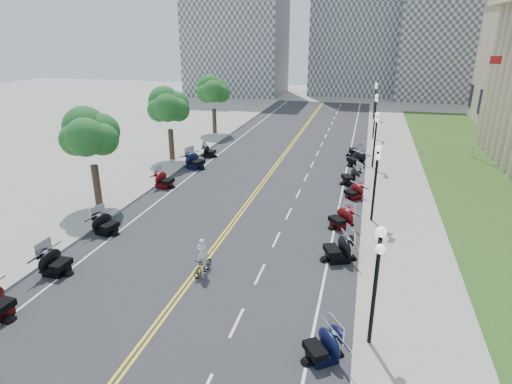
% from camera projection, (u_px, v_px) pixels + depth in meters
% --- Properties ---
extents(ground, '(160.00, 160.00, 0.00)m').
position_uv_depth(ground, '(225.00, 234.00, 26.02)').
color(ground, gray).
extents(road, '(16.00, 90.00, 0.01)m').
position_uv_depth(road, '(264.00, 182.00, 35.09)').
color(road, '#333335').
rests_on(road, ground).
extents(centerline_yellow_a, '(0.12, 90.00, 0.00)m').
position_uv_depth(centerline_yellow_a, '(262.00, 182.00, 35.11)').
color(centerline_yellow_a, yellow).
rests_on(centerline_yellow_a, road).
extents(centerline_yellow_b, '(0.12, 90.00, 0.00)m').
position_uv_depth(centerline_yellow_b, '(265.00, 182.00, 35.06)').
color(centerline_yellow_b, yellow).
rests_on(centerline_yellow_b, road).
extents(edge_line_north, '(0.12, 90.00, 0.00)m').
position_uv_depth(edge_line_north, '(343.00, 188.00, 33.57)').
color(edge_line_north, white).
rests_on(edge_line_north, road).
extents(edge_line_south, '(0.12, 90.00, 0.00)m').
position_uv_depth(edge_line_south, '(191.00, 176.00, 36.60)').
color(edge_line_south, white).
rests_on(edge_line_south, road).
extents(lane_dash_4, '(0.12, 2.00, 0.00)m').
position_uv_depth(lane_dash_4, '(237.00, 323.00, 18.00)').
color(lane_dash_4, white).
rests_on(lane_dash_4, road).
extents(lane_dash_5, '(0.12, 2.00, 0.00)m').
position_uv_depth(lane_dash_5, '(260.00, 274.00, 21.63)').
color(lane_dash_5, white).
rests_on(lane_dash_5, road).
extents(lane_dash_6, '(0.12, 2.00, 0.00)m').
position_uv_depth(lane_dash_6, '(276.00, 239.00, 25.26)').
color(lane_dash_6, white).
rests_on(lane_dash_6, road).
extents(lane_dash_7, '(0.12, 2.00, 0.00)m').
position_uv_depth(lane_dash_7, '(289.00, 214.00, 28.89)').
color(lane_dash_7, white).
rests_on(lane_dash_7, road).
extents(lane_dash_8, '(0.12, 2.00, 0.00)m').
position_uv_depth(lane_dash_8, '(298.00, 193.00, 32.52)').
color(lane_dash_8, white).
rests_on(lane_dash_8, road).
extents(lane_dash_9, '(0.12, 2.00, 0.00)m').
position_uv_depth(lane_dash_9, '(306.00, 177.00, 36.14)').
color(lane_dash_9, white).
rests_on(lane_dash_9, road).
extents(lane_dash_10, '(0.12, 2.00, 0.00)m').
position_uv_depth(lane_dash_10, '(312.00, 164.00, 39.77)').
color(lane_dash_10, white).
rests_on(lane_dash_10, road).
extents(lane_dash_11, '(0.12, 2.00, 0.00)m').
position_uv_depth(lane_dash_11, '(317.00, 153.00, 43.40)').
color(lane_dash_11, white).
rests_on(lane_dash_11, road).
extents(lane_dash_12, '(0.12, 2.00, 0.00)m').
position_uv_depth(lane_dash_12, '(322.00, 144.00, 47.03)').
color(lane_dash_12, white).
rests_on(lane_dash_12, road).
extents(lane_dash_13, '(0.12, 2.00, 0.00)m').
position_uv_depth(lane_dash_13, '(326.00, 136.00, 50.65)').
color(lane_dash_13, white).
rests_on(lane_dash_13, road).
extents(lane_dash_14, '(0.12, 2.00, 0.00)m').
position_uv_depth(lane_dash_14, '(329.00, 129.00, 54.28)').
color(lane_dash_14, white).
rests_on(lane_dash_14, road).
extents(lane_dash_15, '(0.12, 2.00, 0.00)m').
position_uv_depth(lane_dash_15, '(332.00, 123.00, 57.91)').
color(lane_dash_15, white).
rests_on(lane_dash_15, road).
extents(lane_dash_16, '(0.12, 2.00, 0.00)m').
position_uv_depth(lane_dash_16, '(334.00, 118.00, 61.54)').
color(lane_dash_16, white).
rests_on(lane_dash_16, road).
extents(lane_dash_17, '(0.12, 2.00, 0.00)m').
position_uv_depth(lane_dash_17, '(337.00, 113.00, 65.17)').
color(lane_dash_17, white).
rests_on(lane_dash_17, road).
extents(lane_dash_18, '(0.12, 2.00, 0.00)m').
position_uv_depth(lane_dash_18, '(339.00, 109.00, 68.79)').
color(lane_dash_18, white).
rests_on(lane_dash_18, road).
extents(lane_dash_19, '(0.12, 2.00, 0.00)m').
position_uv_depth(lane_dash_19, '(340.00, 105.00, 72.42)').
color(lane_dash_19, white).
rests_on(lane_dash_19, road).
extents(sidewalk_north, '(5.00, 90.00, 0.15)m').
position_uv_depth(sidewalk_north, '(397.00, 192.00, 32.58)').
color(sidewalk_north, '#9E9991').
rests_on(sidewalk_north, ground).
extents(sidewalk_south, '(5.00, 90.00, 0.15)m').
position_uv_depth(sidewalk_south, '(148.00, 171.00, 37.55)').
color(sidewalk_south, '#9E9991').
rests_on(sidewalk_south, ground).
extents(lawn, '(9.00, 60.00, 0.10)m').
position_uv_depth(lawn, '(475.00, 169.00, 38.19)').
color(lawn, '#356023').
rests_on(lawn, ground).
extents(distant_block_a, '(18.00, 14.00, 26.00)m').
position_uv_depth(distant_block_a, '(237.00, 25.00, 81.98)').
color(distant_block_a, gray).
rests_on(distant_block_a, ground).
extents(distant_block_b, '(16.00, 12.00, 30.00)m').
position_uv_depth(distant_block_b, '(356.00, 13.00, 81.52)').
color(distant_block_b, gray).
rests_on(distant_block_b, ground).
extents(distant_block_c, '(20.00, 14.00, 22.00)m').
position_uv_depth(distant_block_c, '(457.00, 36.00, 75.93)').
color(distant_block_c, gray).
rests_on(distant_block_c, ground).
extents(street_lamp_1, '(0.50, 1.20, 4.90)m').
position_uv_depth(street_lamp_1, '(375.00, 288.00, 15.83)').
color(street_lamp_1, black).
rests_on(street_lamp_1, sidewalk_north).
extents(street_lamp_2, '(0.50, 1.20, 4.90)m').
position_uv_depth(street_lamp_2, '(375.00, 184.00, 26.71)').
color(street_lamp_2, black).
rests_on(street_lamp_2, sidewalk_north).
extents(street_lamp_3, '(0.50, 1.20, 4.90)m').
position_uv_depth(street_lamp_3, '(375.00, 140.00, 37.59)').
color(street_lamp_3, black).
rests_on(street_lamp_3, sidewalk_north).
extents(street_lamp_4, '(0.50, 1.20, 4.90)m').
position_uv_depth(street_lamp_4, '(375.00, 116.00, 48.47)').
color(street_lamp_4, black).
rests_on(street_lamp_4, sidewalk_north).
extents(street_lamp_5, '(0.50, 1.20, 4.90)m').
position_uv_depth(street_lamp_5, '(375.00, 101.00, 59.36)').
color(street_lamp_5, black).
rests_on(street_lamp_5, sidewalk_north).
extents(flagpole, '(1.10, 0.20, 10.00)m').
position_uv_depth(flagpole, '(481.00, 107.00, 39.97)').
color(flagpole, silver).
rests_on(flagpole, ground).
extents(tree_2, '(4.80, 4.80, 9.20)m').
position_uv_depth(tree_2, '(91.00, 140.00, 28.54)').
color(tree_2, '#235619').
rests_on(tree_2, sidewalk_south).
extents(tree_3, '(4.80, 4.80, 9.20)m').
position_uv_depth(tree_3, '(169.00, 111.00, 39.43)').
color(tree_3, '#235619').
rests_on(tree_3, sidewalk_south).
extents(tree_4, '(4.80, 4.80, 9.20)m').
position_uv_depth(tree_4, '(214.00, 94.00, 50.31)').
color(tree_4, '#235619').
rests_on(tree_4, sidewalk_south).
extents(motorcycle_n_3, '(2.59, 2.59, 1.30)m').
position_uv_depth(motorcycle_n_3, '(322.00, 345.00, 15.78)').
color(motorcycle_n_3, black).
rests_on(motorcycle_n_3, road).
extents(motorcycle_n_5, '(2.82, 2.82, 1.51)m').
position_uv_depth(motorcycle_n_5, '(338.00, 247.00, 22.74)').
color(motorcycle_n_5, black).
rests_on(motorcycle_n_5, road).
extents(motorcycle_n_6, '(2.78, 2.78, 1.38)m').
position_uv_depth(motorcycle_n_6, '(341.00, 217.00, 26.65)').
color(motorcycle_n_6, '#590A0C').
rests_on(motorcycle_n_6, road).
extents(motorcycle_n_7, '(2.51, 2.51, 1.25)m').
position_uv_depth(motorcycle_n_7, '(354.00, 191.00, 31.33)').
color(motorcycle_n_7, '#590A0C').
rests_on(motorcycle_n_7, road).
extents(motorcycle_n_8, '(2.78, 2.78, 1.48)m').
position_uv_depth(motorcycle_n_8, '(351.00, 176.00, 34.27)').
color(motorcycle_n_8, black).
rests_on(motorcycle_n_8, road).
extents(motorcycle_n_9, '(2.95, 2.95, 1.46)m').
position_uv_depth(motorcycle_n_9, '(356.00, 158.00, 39.12)').
color(motorcycle_n_9, black).
rests_on(motorcycle_n_9, road).
extents(motorcycle_n_10, '(2.19, 2.19, 1.49)m').
position_uv_depth(motorcycle_n_10, '(356.00, 149.00, 42.10)').
color(motorcycle_n_10, black).
rests_on(motorcycle_n_10, road).
extents(motorcycle_s_4, '(2.04, 2.04, 1.41)m').
position_uv_depth(motorcycle_s_4, '(55.00, 261.00, 21.48)').
color(motorcycle_s_4, black).
rests_on(motorcycle_s_4, road).
extents(motorcycle_s_5, '(2.37, 2.37, 1.37)m').
position_uv_depth(motorcycle_s_5, '(106.00, 223.00, 25.85)').
color(motorcycle_s_5, black).
rests_on(motorcycle_s_5, road).
extents(motorcycle_s_7, '(2.17, 2.17, 1.39)m').
position_uv_depth(motorcycle_s_7, '(164.00, 179.00, 33.61)').
color(motorcycle_s_7, '#590A0C').
rests_on(motorcycle_s_7, road).
extents(motorcycle_s_8, '(2.81, 2.81, 1.56)m').
position_uv_depth(motorcycle_s_8, '(195.00, 160.00, 38.33)').
color(motorcycle_s_8, black).
rests_on(motorcycle_s_8, road).
extents(motorcycle_s_9, '(1.82, 1.82, 1.26)m').
position_uv_depth(motorcycle_s_9, '(209.00, 151.00, 41.99)').
color(motorcycle_s_9, black).
rests_on(motorcycle_s_9, road).
extents(bicycle, '(0.74, 1.63, 0.95)m').
position_uv_depth(bicycle, '(203.00, 266.00, 21.48)').
color(bicycle, '#A51414').
rests_on(bicycle, road).
extents(cyclist_rider, '(0.60, 0.39, 1.64)m').
position_uv_depth(cyclist_rider, '(202.00, 243.00, 21.03)').
color(cyclist_rider, silver).
rests_on(cyclist_rider, bicycle).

